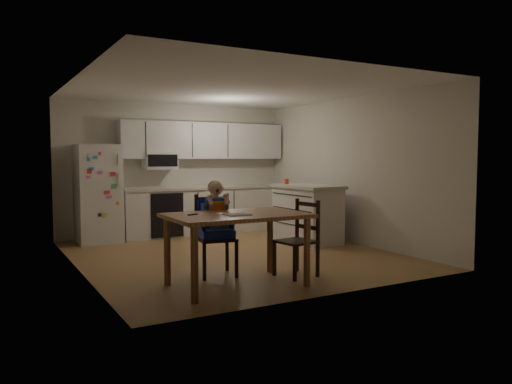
{
  "coord_description": "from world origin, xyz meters",
  "views": [
    {
      "loc": [
        -3.37,
        -6.71,
        1.48
      ],
      "look_at": [
        -0.21,
        -1.06,
        1.03
      ],
      "focal_mm": 35.0,
      "sensor_mm": 36.0,
      "label": 1
    }
  ],
  "objects_px": {
    "refrigerator": "(98,194)",
    "kitchen_island": "(307,213)",
    "red_cup": "(287,181)",
    "chair_side": "(302,233)",
    "dining_table": "(237,223)",
    "chair_booster": "(215,218)"
  },
  "relations": [
    {
      "from": "refrigerator",
      "to": "kitchen_island",
      "type": "relative_size",
      "value": 1.26
    },
    {
      "from": "refrigerator",
      "to": "kitchen_island",
      "type": "height_order",
      "value": "refrigerator"
    },
    {
      "from": "red_cup",
      "to": "chair_side",
      "type": "xyz_separation_m",
      "value": [
        -1.34,
        -2.43,
        -0.51
      ]
    },
    {
      "from": "chair_side",
      "to": "dining_table",
      "type": "bearing_deg",
      "value": -94.57
    },
    {
      "from": "dining_table",
      "to": "red_cup",
      "type": "bearing_deg",
      "value": 47.55
    },
    {
      "from": "red_cup",
      "to": "dining_table",
      "type": "relative_size",
      "value": 0.06
    },
    {
      "from": "kitchen_island",
      "to": "chair_booster",
      "type": "distance_m",
      "value": 2.85
    },
    {
      "from": "kitchen_island",
      "to": "chair_booster",
      "type": "bearing_deg",
      "value": -148.99
    },
    {
      "from": "dining_table",
      "to": "chair_booster",
      "type": "height_order",
      "value": "chair_booster"
    },
    {
      "from": "refrigerator",
      "to": "red_cup",
      "type": "xyz_separation_m",
      "value": [
        3.03,
        -1.32,
        0.19
      ]
    },
    {
      "from": "kitchen_island",
      "to": "dining_table",
      "type": "distance_m",
      "value": 3.22
    },
    {
      "from": "chair_booster",
      "to": "chair_side",
      "type": "bearing_deg",
      "value": -21.39
    },
    {
      "from": "dining_table",
      "to": "chair_side",
      "type": "height_order",
      "value": "chair_side"
    },
    {
      "from": "kitchen_island",
      "to": "red_cup",
      "type": "relative_size",
      "value": 14.24
    },
    {
      "from": "refrigerator",
      "to": "red_cup",
      "type": "distance_m",
      "value": 3.31
    },
    {
      "from": "refrigerator",
      "to": "dining_table",
      "type": "relative_size",
      "value": 1.09
    },
    {
      "from": "chair_booster",
      "to": "chair_side",
      "type": "distance_m",
      "value": 1.1
    },
    {
      "from": "refrigerator",
      "to": "chair_side",
      "type": "relative_size",
      "value": 1.79
    },
    {
      "from": "dining_table",
      "to": "chair_booster",
      "type": "relative_size",
      "value": 1.31
    },
    {
      "from": "dining_table",
      "to": "kitchen_island",
      "type": "bearing_deg",
      "value": 40.45
    },
    {
      "from": "refrigerator",
      "to": "red_cup",
      "type": "height_order",
      "value": "refrigerator"
    },
    {
      "from": "refrigerator",
      "to": "chair_booster",
      "type": "relative_size",
      "value": 1.43
    }
  ]
}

